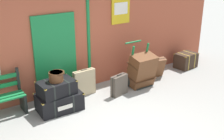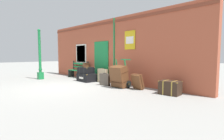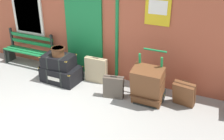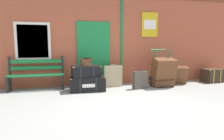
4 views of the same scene
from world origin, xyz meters
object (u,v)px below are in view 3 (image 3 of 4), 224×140
object	(u,v)px
round_hatbox	(58,51)
suitcase_oxblood	(96,70)
porters_trolley	(149,90)
suitcase_caramel	(113,87)
platform_bench	(29,51)
suitcase_slate	(184,94)
steamer_trunk_middle	(59,61)
large_brown_trunk	(148,85)
steamer_trunk_base	(61,74)

from	to	relation	value
round_hatbox	suitcase_oxblood	distance (m)	1.10
porters_trolley	suitcase_oxblood	distance (m)	1.58
round_hatbox	suitcase_caramel	bearing A→B (deg)	-5.23
platform_bench	suitcase_oxblood	size ratio (longest dim) A/B	2.22
porters_trolley	suitcase_slate	bearing A→B (deg)	5.80
steamer_trunk_middle	suitcase_caramel	size ratio (longest dim) A/B	1.44
large_brown_trunk	suitcase_caramel	world-z (taller)	large_brown_trunk
platform_bench	porters_trolley	world-z (taller)	porters_trolley
steamer_trunk_base	round_hatbox	world-z (taller)	round_hatbox
porters_trolley	suitcase_slate	world-z (taller)	porters_trolley
steamer_trunk_base	suitcase_oxblood	distance (m)	0.94
porters_trolley	steamer_trunk_base	bearing A→B (deg)	-177.89
platform_bench	steamer_trunk_middle	world-z (taller)	platform_bench
steamer_trunk_middle	suitcase_oxblood	size ratio (longest dim) A/B	1.16
round_hatbox	suitcase_slate	world-z (taller)	round_hatbox
steamer_trunk_middle	round_hatbox	world-z (taller)	round_hatbox
steamer_trunk_base	suitcase_slate	world-z (taller)	suitcase_slate
platform_bench	large_brown_trunk	world-z (taller)	platform_bench
large_brown_trunk	suitcase_slate	size ratio (longest dim) A/B	1.50
platform_bench	suitcase_slate	world-z (taller)	platform_bench
large_brown_trunk	suitcase_caramel	distance (m)	0.84
steamer_trunk_middle	suitcase_caramel	distance (m)	1.69
platform_bench	suitcase_caramel	distance (m)	3.14
round_hatbox	suitcase_slate	xyz separation A→B (m)	(3.23, 0.18, -0.55)
round_hatbox	suitcase_caramel	size ratio (longest dim) A/B	0.61
round_hatbox	steamer_trunk_base	bearing A→B (deg)	15.50
suitcase_oxblood	suitcase_caramel	bearing A→B (deg)	-34.42
suitcase_caramel	steamer_trunk_middle	bearing A→B (deg)	174.81
round_hatbox	porters_trolley	distance (m)	2.53
suitcase_caramel	steamer_trunk_base	bearing A→B (deg)	174.36
porters_trolley	large_brown_trunk	size ratio (longest dim) A/B	1.26
steamer_trunk_middle	platform_bench	bearing A→B (deg)	160.84
round_hatbox	large_brown_trunk	world-z (taller)	round_hatbox
platform_bench	suitcase_slate	distance (m)	4.68
steamer_trunk_middle	suitcase_slate	bearing A→B (deg)	3.12
platform_bench	large_brown_trunk	xyz separation A→B (m)	(3.89, -0.57, 0.03)
round_hatbox	suitcase_caramel	distance (m)	1.75
steamer_trunk_base	suitcase_oxblood	bearing A→B (deg)	21.88
round_hatbox	suitcase_oxblood	world-z (taller)	round_hatbox
steamer_trunk_base	round_hatbox	xyz separation A→B (m)	(-0.03, -0.01, 0.65)
round_hatbox	suitcase_caramel	xyz separation A→B (m)	(1.64, -0.15, -0.59)
round_hatbox	suitcase_oxblood	xyz separation A→B (m)	(0.90, 0.36, -0.52)
steamer_trunk_base	suitcase_oxblood	world-z (taller)	suitcase_oxblood
suitcase_caramel	suitcase_slate	bearing A→B (deg)	11.58
suitcase_slate	suitcase_caramel	bearing A→B (deg)	-168.42
round_hatbox	large_brown_trunk	xyz separation A→B (m)	(2.45, -0.08, -0.39)
steamer_trunk_middle	steamer_trunk_base	bearing A→B (deg)	11.31
suitcase_caramel	suitcase_oxblood	distance (m)	0.90
large_brown_trunk	suitcase_caramel	xyz separation A→B (m)	(-0.82, -0.07, -0.20)
suitcase_caramel	suitcase_slate	distance (m)	1.63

